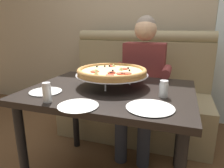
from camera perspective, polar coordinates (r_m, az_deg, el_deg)
back_wall_with_window at (r=2.79m, az=10.08°, el=20.12°), size 6.00×0.12×2.80m
booth_bench at (r=2.35m, az=6.75°, el=-3.64°), size 1.58×0.78×1.13m
dining_table at (r=1.45m, az=-0.47°, el=-5.13°), size 1.11×0.85×0.76m
diner_main at (r=1.99m, az=8.39°, el=2.15°), size 0.54×0.64×1.27m
pizza at (r=1.46m, az=-0.04°, el=3.43°), size 0.52×0.52×0.14m
shaker_oregano at (r=1.28m, az=14.19°, el=-1.63°), size 0.05×0.05×0.10m
shaker_pepper_flakes at (r=1.21m, az=-17.64°, el=-2.65°), size 0.05×0.05×0.11m
plate_near_left at (r=1.12m, az=-9.44°, el=-5.69°), size 0.22×0.22×0.02m
plate_near_right at (r=1.10m, az=10.59°, el=-6.17°), size 0.26×0.26×0.02m
plate_far_side at (r=1.41m, az=-18.03°, el=-1.75°), size 0.21×0.21×0.02m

